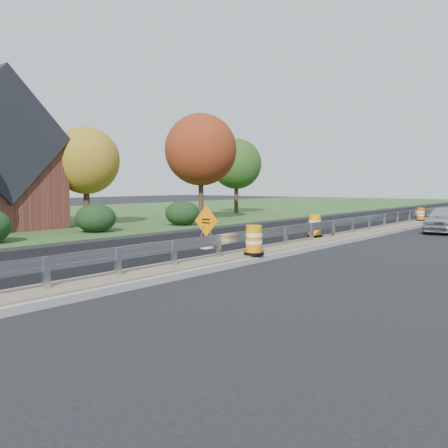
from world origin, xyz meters
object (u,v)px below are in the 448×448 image
Objects in this scene: caution_sign at (206,238)px; car_silver at (445,219)px; barrel_median_near at (254,241)px; barrel_median_far at (421,214)px; barrel_median_mid at (315,226)px.

caution_sign reaches higher than car_silver.
caution_sign is 1.77× the size of barrel_median_near.
barrel_median_near is at bearing -88.43° from barrel_median_far.
car_silver is at bearing 68.19° from barrel_median_mid.
barrel_median_far is (0.58, 12.65, -0.07)m from barrel_median_mid.
caution_sign reaches higher than barrel_median_near.
barrel_median_near is 1.00× the size of barrel_median_mid.
caution_sign is 5.13m from barrel_median_mid.
caution_sign is 3.70m from barrel_median_near.
barrel_median_near is (3.36, -1.54, 0.26)m from caution_sign.
caution_sign is 17.48m from barrel_median_far.
barrel_median_mid is at bearing 67.14° from caution_sign.
barrel_median_far is at bearing 87.35° from barrel_median_mid.
car_silver is at bearing 81.51° from barrel_median_near.
barrel_median_mid is 1.18× the size of barrel_median_far.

